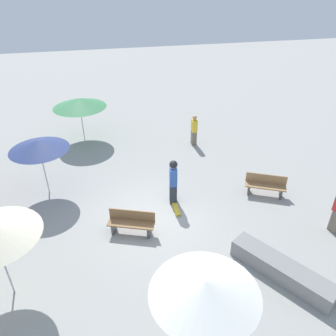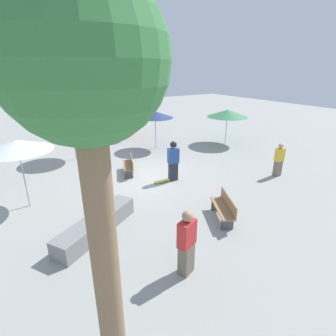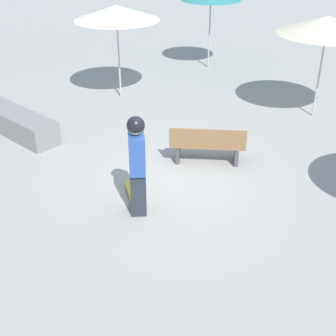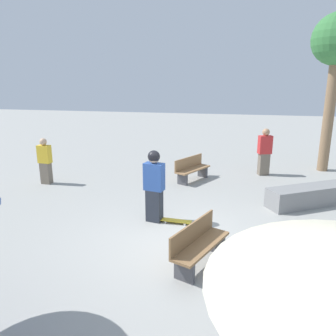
# 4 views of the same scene
# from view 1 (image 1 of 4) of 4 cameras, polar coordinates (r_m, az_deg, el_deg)

# --- Properties ---
(ground_plane) EXTENTS (60.00, 60.00, 0.00)m
(ground_plane) POSITION_cam_1_polar(r_m,az_deg,el_deg) (12.24, -2.42, -8.65)
(ground_plane) COLOR #9E9E99
(skater_main) EXTENTS (0.36, 0.53, 1.85)m
(skater_main) POSITION_cam_1_polar(r_m,az_deg,el_deg) (12.43, 0.92, -2.15)
(skater_main) COLOR #282D38
(skater_main) RESTS_ON ground_plane
(skateboard) EXTENTS (0.23, 0.81, 0.07)m
(skateboard) POSITION_cam_1_polar(r_m,az_deg,el_deg) (12.54, 1.44, -7.12)
(skateboard) COLOR gold
(skateboard) RESTS_ON ground_plane
(concrete_ledge) EXTENTS (2.24, 3.02, 0.56)m
(concrete_ledge) POSITION_cam_1_polar(r_m,az_deg,el_deg) (10.66, 19.13, -16.38)
(concrete_ledge) COLOR gray
(concrete_ledge) RESTS_ON ground_plane
(bench_near) EXTENTS (1.63, 1.11, 0.85)m
(bench_near) POSITION_cam_1_polar(r_m,az_deg,el_deg) (13.73, 16.61, -2.90)
(bench_near) COLOR #47474C
(bench_near) RESTS_ON ground_plane
(bench_far) EXTENTS (1.65, 0.99, 0.85)m
(bench_far) POSITION_cam_1_polar(r_m,az_deg,el_deg) (11.44, -6.38, -9.44)
(bench_far) COLOR #47474C
(bench_far) RESTS_ON ground_plane
(shade_umbrella_white) EXTENTS (2.34, 2.34, 2.56)m
(shade_umbrella_white) POSITION_cam_1_polar(r_m,az_deg,el_deg) (7.10, 6.50, -19.95)
(shade_umbrella_white) COLOR #B7B7BC
(shade_umbrella_white) RESTS_ON ground_plane
(shade_umbrella_navy) EXTENTS (2.25, 2.25, 2.36)m
(shade_umbrella_navy) POSITION_cam_1_polar(r_m,az_deg,el_deg) (13.34, -21.62, 3.73)
(shade_umbrella_navy) COLOR #B7B7BC
(shade_umbrella_navy) RESTS_ON ground_plane
(shade_umbrella_green) EXTENTS (2.69, 2.69, 2.28)m
(shade_umbrella_green) POSITION_cam_1_polar(r_m,az_deg,el_deg) (17.47, -15.19, 10.90)
(shade_umbrella_green) COLOR #B7B7BC
(shade_umbrella_green) RESTS_ON ground_plane
(bystander_far) EXTENTS (0.27, 0.45, 1.61)m
(bystander_far) POSITION_cam_1_polar(r_m,az_deg,el_deg) (16.88, 4.56, 6.61)
(bystander_far) COLOR #726656
(bystander_far) RESTS_ON ground_plane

